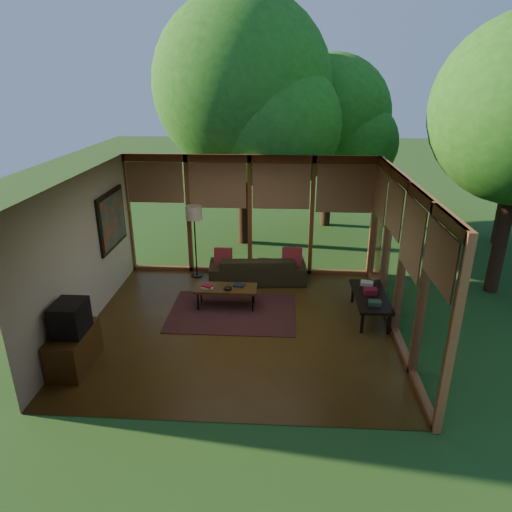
# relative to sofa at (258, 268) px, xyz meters

# --- Properties ---
(floor) EXTENTS (5.50, 5.50, 0.00)m
(floor) POSITION_rel_sofa_xyz_m (-0.20, -2.00, -0.31)
(floor) COLOR #553B16
(floor) RESTS_ON ground
(ceiling) EXTENTS (5.50, 5.50, 0.00)m
(ceiling) POSITION_rel_sofa_xyz_m (-0.20, -2.00, 2.39)
(ceiling) COLOR white
(ceiling) RESTS_ON ground
(wall_left) EXTENTS (0.04, 5.00, 2.70)m
(wall_left) POSITION_rel_sofa_xyz_m (-2.95, -2.00, 1.04)
(wall_left) COLOR beige
(wall_left) RESTS_ON ground
(wall_front) EXTENTS (5.50, 0.04, 2.70)m
(wall_front) POSITION_rel_sofa_xyz_m (-0.20, -4.50, 1.04)
(wall_front) COLOR beige
(wall_front) RESTS_ON ground
(window_wall_back) EXTENTS (5.50, 0.12, 2.70)m
(window_wall_back) POSITION_rel_sofa_xyz_m (-0.20, 0.50, 1.04)
(window_wall_back) COLOR brown
(window_wall_back) RESTS_ON ground
(window_wall_right) EXTENTS (0.12, 5.00, 2.70)m
(window_wall_right) POSITION_rel_sofa_xyz_m (2.55, -2.00, 1.04)
(window_wall_right) COLOR brown
(window_wall_right) RESTS_ON ground
(exterior_lawn) EXTENTS (40.00, 40.00, 0.00)m
(exterior_lawn) POSITION_rel_sofa_xyz_m (7.80, 6.00, -0.32)
(exterior_lawn) COLOR #26501E
(exterior_lawn) RESTS_ON ground
(tree_nw) EXTENTS (4.37, 4.37, 6.22)m
(tree_nw) POSITION_rel_sofa_xyz_m (-0.52, 2.60, 3.72)
(tree_nw) COLOR #361D13
(tree_nw) RESTS_ON ground
(tree_ne) EXTENTS (3.35, 3.35, 4.89)m
(tree_ne) POSITION_rel_sofa_xyz_m (1.84, 4.38, 2.90)
(tree_ne) COLOR #361D13
(tree_ne) RESTS_ON ground
(rug) EXTENTS (2.41, 1.71, 0.01)m
(rug) POSITION_rel_sofa_xyz_m (-0.40, -1.49, -0.30)
(rug) COLOR maroon
(rug) RESTS_ON floor
(sofa) EXTENTS (2.16, 0.99, 0.61)m
(sofa) POSITION_rel_sofa_xyz_m (0.00, 0.00, 0.00)
(sofa) COLOR #322C19
(sofa) RESTS_ON floor
(pillow_left) EXTENTS (0.39, 0.21, 0.41)m
(pillow_left) POSITION_rel_sofa_xyz_m (-0.75, -0.05, 0.27)
(pillow_left) COLOR maroon
(pillow_left) RESTS_ON sofa
(pillow_right) EXTENTS (0.43, 0.23, 0.45)m
(pillow_right) POSITION_rel_sofa_xyz_m (0.75, -0.05, 0.29)
(pillow_right) COLOR maroon
(pillow_right) RESTS_ON sofa
(ct_book_lower) EXTENTS (0.23, 0.18, 0.03)m
(ct_book_lower) POSITION_rel_sofa_xyz_m (-0.89, -1.32, 0.13)
(ct_book_lower) COLOR beige
(ct_book_lower) RESTS_ON coffee_table
(ct_book_upper) EXTENTS (0.23, 0.21, 0.03)m
(ct_book_upper) POSITION_rel_sofa_xyz_m (-0.89, -1.32, 0.16)
(ct_book_upper) COLOR maroon
(ct_book_upper) RESTS_ON coffee_table
(ct_book_side) EXTENTS (0.23, 0.20, 0.03)m
(ct_book_side) POSITION_rel_sofa_xyz_m (-0.29, -1.19, 0.13)
(ct_book_side) COLOR #162032
(ct_book_side) RESTS_ON coffee_table
(ct_bowl) EXTENTS (0.16, 0.16, 0.07)m
(ct_bowl) POSITION_rel_sofa_xyz_m (-0.49, -1.37, 0.15)
(ct_bowl) COLOR black
(ct_bowl) RESTS_ON coffee_table
(media_cabinet) EXTENTS (0.50, 1.00, 0.60)m
(media_cabinet) POSITION_rel_sofa_xyz_m (-2.67, -3.36, -0.01)
(media_cabinet) COLOR #553717
(media_cabinet) RESTS_ON floor
(television) EXTENTS (0.45, 0.55, 0.50)m
(television) POSITION_rel_sofa_xyz_m (-2.65, -3.36, 0.54)
(television) COLOR black
(television) RESTS_ON media_cabinet
(console_book_a) EXTENTS (0.23, 0.17, 0.08)m
(console_book_a) POSITION_rel_sofa_xyz_m (2.20, -1.90, 0.19)
(console_book_a) COLOR #2E5141
(console_book_a) RESTS_ON side_console
(console_book_b) EXTENTS (0.25, 0.19, 0.11)m
(console_book_b) POSITION_rel_sofa_xyz_m (2.20, -1.45, 0.20)
(console_book_b) COLOR maroon
(console_book_b) RESTS_ON side_console
(console_book_c) EXTENTS (0.27, 0.22, 0.07)m
(console_book_c) POSITION_rel_sofa_xyz_m (2.20, -1.05, 0.18)
(console_book_c) COLOR beige
(console_book_c) RESTS_ON side_console
(floor_lamp) EXTENTS (0.36, 0.36, 1.65)m
(floor_lamp) POSITION_rel_sofa_xyz_m (-1.40, 0.18, 1.10)
(floor_lamp) COLOR black
(floor_lamp) RESTS_ON floor
(coffee_table) EXTENTS (1.20, 0.50, 0.43)m
(coffee_table) POSITION_rel_sofa_xyz_m (-0.54, -1.27, 0.08)
(coffee_table) COLOR #553717
(coffee_table) RESTS_ON floor
(side_console) EXTENTS (0.60, 1.40, 0.46)m
(side_console) POSITION_rel_sofa_xyz_m (2.20, -1.50, 0.10)
(side_console) COLOR black
(side_console) RESTS_ON floor
(wall_painting) EXTENTS (0.06, 1.35, 1.15)m
(wall_painting) POSITION_rel_sofa_xyz_m (-2.92, -0.60, 1.24)
(wall_painting) COLOR black
(wall_painting) RESTS_ON wall_left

